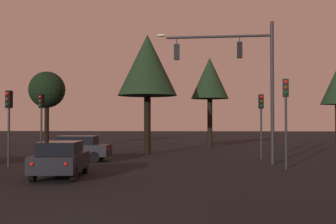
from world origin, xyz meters
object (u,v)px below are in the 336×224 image
Objects in this scene: traffic_light_median at (286,105)px; traffic_signal_mast_arm at (240,69)px; tree_right_cluster at (47,90)px; traffic_light_far_side at (9,113)px; traffic_light_corner_right at (41,113)px; car_nearside_lane at (61,159)px; tree_center_horizon at (210,79)px; car_crossing_right at (76,148)px; tree_lot_edge at (147,66)px; traffic_light_corner_left at (261,113)px.

traffic_signal_mast_arm is at bearing 126.80° from traffic_light_median.
tree_right_cluster is at bearing 133.56° from traffic_light_median.
traffic_signal_mast_arm is at bearing 12.40° from traffic_light_far_side.
traffic_light_corner_right is 11.03m from car_nearside_lane.
tree_right_cluster is at bearing 173.45° from tree_center_horizon.
tree_lot_edge reaches higher than car_crossing_right.
tree_lot_edge is (3.67, 6.28, 5.74)m from car_crossing_right.
tree_center_horizon reaches higher than traffic_light_far_side.
tree_center_horizon is (11.44, 11.90, 3.33)m from traffic_light_corner_right.
traffic_light_median is (1.96, -2.62, -2.16)m from traffic_signal_mast_arm.
traffic_light_median is 0.54× the size of tree_center_horizon.
traffic_light_median is 0.51× the size of tree_lot_edge.
traffic_light_corner_right is 15.76m from traffic_light_median.
traffic_signal_mast_arm is 1.91× the size of traffic_light_corner_right.
car_crossing_right is at bearing -65.75° from tree_right_cluster.
traffic_light_far_side is 5.79m from car_nearside_lane.
traffic_light_corner_left is at bearing 9.82° from car_crossing_right.
traffic_light_far_side is 20.55m from tree_right_cluster.
tree_center_horizon reaches higher than traffic_signal_mast_arm.
traffic_light_corner_right is 16.84m from tree_center_horizon.
traffic_signal_mast_arm is at bearing -45.53° from tree_right_cluster.
traffic_light_corner_left is 0.96× the size of car_crossing_right.
tree_lot_edge is at bearing -122.13° from tree_center_horizon.
tree_right_cluster reaches higher than car_crossing_right.
traffic_light_far_side is at bearing -179.81° from traffic_light_median.
traffic_light_corner_left is 23.28m from tree_right_cluster.
traffic_light_corner_left is at bearing -77.10° from tree_center_horizon.
tree_right_cluster is 0.82× the size of tree_lot_edge.
tree_lot_edge is at bearing 32.11° from traffic_light_corner_right.
tree_lot_edge is (10.82, -9.59, 1.07)m from tree_right_cluster.
traffic_light_median is at bearing -46.44° from tree_right_cluster.
tree_lot_edge is (-7.99, 10.19, 3.35)m from traffic_light_median.
tree_lot_edge is (-7.67, 4.32, 3.62)m from traffic_light_corner_left.
traffic_light_corner_left reaches higher than car_nearside_lane.
traffic_signal_mast_arm reaches higher than tree_right_cluster.
traffic_signal_mast_arm is 1.87× the size of car_crossing_right.
traffic_signal_mast_arm reaches higher than traffic_light_corner_left.
traffic_light_corner_left is 0.56× the size of tree_right_cluster.
tree_lot_edge reaches higher than traffic_light_median.
car_crossing_right is at bearing -37.11° from traffic_light_corner_right.
traffic_light_far_side is at bearing 135.89° from car_nearside_lane.
traffic_light_corner_left is at bearing -29.42° from tree_lot_edge.
traffic_signal_mast_arm is 3.92m from traffic_light_median.
car_crossing_right is (2.88, -2.18, -2.16)m from traffic_light_corner_right.
traffic_light_median is (0.32, -5.87, 0.27)m from traffic_light_corner_left.
car_nearside_lane is at bearing -135.54° from traffic_light_corner_left.
traffic_light_corner_right reaches higher than traffic_light_far_side.
tree_center_horizon reaches higher than car_nearside_lane.
tree_center_horizon is at bearing 102.90° from traffic_light_corner_left.
traffic_signal_mast_arm is at bearing -116.78° from traffic_light_corner_left.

